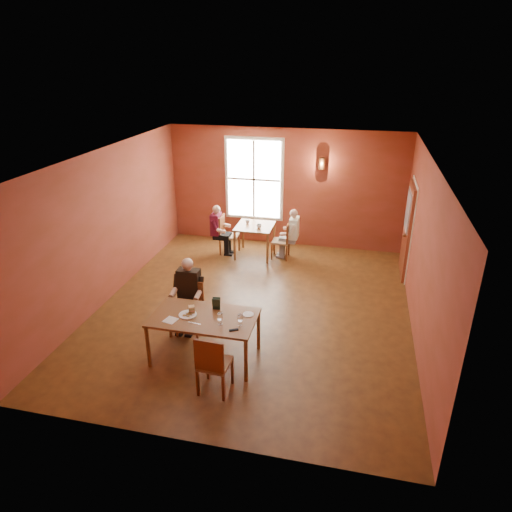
% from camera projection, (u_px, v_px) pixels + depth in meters
% --- Properties ---
extents(ground, '(6.00, 7.00, 0.01)m').
position_uv_depth(ground, '(254.00, 308.00, 9.06)').
color(ground, brown).
rests_on(ground, ground).
extents(wall_back, '(6.00, 0.04, 3.00)m').
position_uv_depth(wall_back, '(285.00, 188.00, 11.57)').
color(wall_back, brown).
rests_on(wall_back, ground).
extents(wall_front, '(6.00, 0.04, 3.00)m').
position_uv_depth(wall_front, '(185.00, 346.00, 5.33)').
color(wall_front, brown).
rests_on(wall_front, ground).
extents(wall_left, '(0.04, 7.00, 3.00)m').
position_uv_depth(wall_left, '(107.00, 226.00, 9.06)').
color(wall_left, brown).
rests_on(wall_left, ground).
extents(wall_right, '(0.04, 7.00, 3.00)m').
position_uv_depth(wall_right, '(423.00, 253.00, 7.84)').
color(wall_right, brown).
rests_on(wall_right, ground).
extents(ceiling, '(6.00, 7.00, 0.04)m').
position_uv_depth(ceiling, '(253.00, 157.00, 7.84)').
color(ceiling, white).
rests_on(ceiling, wall_back).
extents(window, '(1.36, 0.10, 1.96)m').
position_uv_depth(window, '(254.00, 179.00, 11.60)').
color(window, white).
rests_on(window, wall_back).
extents(door, '(0.12, 1.04, 2.10)m').
position_uv_depth(door, '(407.00, 231.00, 10.08)').
color(door, maroon).
rests_on(door, ground).
extents(wall_sconce, '(0.16, 0.16, 0.28)m').
position_uv_depth(wall_sconce, '(322.00, 164.00, 11.01)').
color(wall_sconce, brown).
rests_on(wall_sconce, wall_back).
extents(main_table, '(1.68, 0.95, 0.79)m').
position_uv_depth(main_table, '(205.00, 337.00, 7.44)').
color(main_table, brown).
rests_on(main_table, ground).
extents(chair_diner_main, '(0.42, 0.42, 0.94)m').
position_uv_depth(chair_diner_main, '(190.00, 310.00, 8.09)').
color(chair_diner_main, '#422011').
rests_on(chair_diner_main, ground).
extents(diner_main, '(0.52, 0.52, 1.30)m').
position_uv_depth(diner_main, '(189.00, 302.00, 7.99)').
color(diner_main, '#3F291A').
rests_on(diner_main, ground).
extents(chair_empty, '(0.46, 0.46, 1.00)m').
position_uv_depth(chair_empty, '(215.00, 362.00, 6.67)').
color(chair_empty, '#3B180B').
rests_on(chair_empty, ground).
extents(plate_food, '(0.38, 0.38, 0.04)m').
position_uv_depth(plate_food, '(188.00, 314.00, 7.30)').
color(plate_food, white).
rests_on(plate_food, main_table).
extents(sandwich, '(0.12, 0.12, 0.12)m').
position_uv_depth(sandwich, '(192.00, 310.00, 7.34)').
color(sandwich, tan).
rests_on(sandwich, main_table).
extents(goblet_b, '(0.10, 0.10, 0.21)m').
position_uv_depth(goblet_b, '(240.00, 320.00, 7.00)').
color(goblet_b, white).
rests_on(goblet_b, main_table).
extents(goblet_c, '(0.09, 0.09, 0.21)m').
position_uv_depth(goblet_c, '(220.00, 318.00, 7.02)').
color(goblet_c, white).
rests_on(goblet_c, main_table).
extents(menu_stand, '(0.13, 0.08, 0.21)m').
position_uv_depth(menu_stand, '(216.00, 303.00, 7.45)').
color(menu_stand, '#203426').
rests_on(menu_stand, main_table).
extents(knife, '(0.21, 0.04, 0.00)m').
position_uv_depth(knife, '(195.00, 323.00, 7.09)').
color(knife, silver).
rests_on(knife, main_table).
extents(napkin, '(0.23, 0.23, 0.01)m').
position_uv_depth(napkin, '(171.00, 320.00, 7.17)').
color(napkin, white).
rests_on(napkin, main_table).
extents(side_plate, '(0.18, 0.18, 0.01)m').
position_uv_depth(side_plate, '(248.00, 314.00, 7.33)').
color(side_plate, white).
rests_on(side_plate, main_table).
extents(sunglasses, '(0.15, 0.11, 0.02)m').
position_uv_depth(sunglasses, '(234.00, 330.00, 6.91)').
color(sunglasses, black).
rests_on(sunglasses, main_table).
extents(second_table, '(0.89, 0.89, 0.79)m').
position_uv_depth(second_table, '(255.00, 240.00, 11.29)').
color(second_table, brown).
rests_on(second_table, ground).
extents(chair_diner_white, '(0.40, 0.40, 0.91)m').
position_uv_depth(chair_diner_white, '(281.00, 240.00, 11.13)').
color(chair_diner_white, '#57311E').
rests_on(chair_diner_white, ground).
extents(diner_white, '(0.48, 0.48, 1.20)m').
position_uv_depth(diner_white, '(282.00, 235.00, 11.07)').
color(diner_white, white).
rests_on(diner_white, ground).
extents(chair_diner_maroon, '(0.43, 0.43, 0.97)m').
position_uv_depth(chair_diner_maroon, '(229.00, 235.00, 11.39)').
color(chair_diner_maroon, '#5A3617').
rests_on(chair_diner_maroon, ground).
extents(diner_maroon, '(0.49, 0.49, 1.22)m').
position_uv_depth(diner_maroon, '(228.00, 230.00, 11.34)').
color(diner_maroon, maroon).
rests_on(diner_maroon, ground).
extents(cup_a, '(0.13, 0.13, 0.09)m').
position_uv_depth(cup_a, '(259.00, 226.00, 10.96)').
color(cup_a, white).
rests_on(cup_a, second_table).
extents(cup_b, '(0.12, 0.12, 0.09)m').
position_uv_depth(cup_b, '(247.00, 222.00, 11.23)').
color(cup_b, white).
rests_on(cup_b, second_table).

